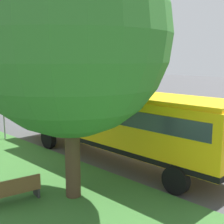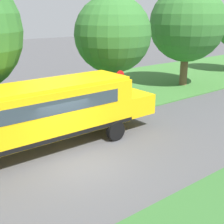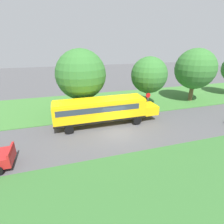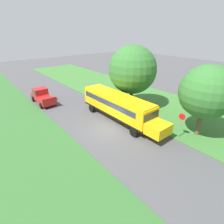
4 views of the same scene
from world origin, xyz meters
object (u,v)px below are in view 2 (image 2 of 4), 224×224
oak_tree_far_end (186,22)px  school_bus (30,113)px  oak_tree_roadside_mid (113,34)px  stop_sign (120,86)px

oak_tree_far_end → school_bus: bearing=-74.2°
school_bus → oak_tree_far_end: 17.09m
school_bus → oak_tree_far_end: bearing=105.8°
school_bus → oak_tree_far_end: oak_tree_far_end is taller
oak_tree_roadside_mid → oak_tree_far_end: oak_tree_far_end is taller
oak_tree_roadside_mid → stop_sign: (1.82, -0.91, -3.07)m
oak_tree_roadside_mid → stop_sign: 3.68m
school_bus → oak_tree_roadside_mid: bearing=116.7°
school_bus → stop_sign: bearing=107.2°
oak_tree_roadside_mid → oak_tree_far_end: 8.24m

